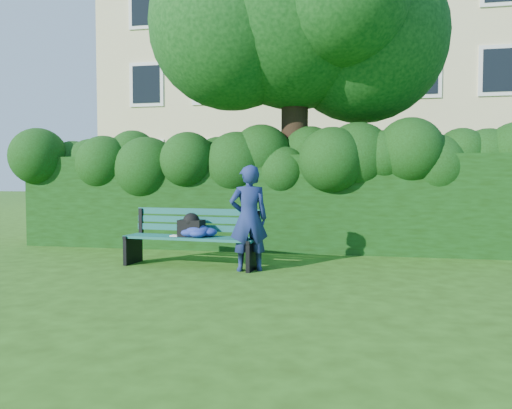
# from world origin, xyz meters

# --- Properties ---
(ground) EXTENTS (80.00, 80.00, 0.00)m
(ground) POSITION_xyz_m (0.00, 0.00, 0.00)
(ground) COLOR #294912
(ground) RESTS_ON ground
(apartment_building) EXTENTS (16.00, 8.08, 12.00)m
(apartment_building) POSITION_xyz_m (-0.00, 13.99, 6.00)
(apartment_building) COLOR beige
(apartment_building) RESTS_ON ground
(hedge) EXTENTS (10.00, 1.00, 1.80)m
(hedge) POSITION_xyz_m (0.00, 2.20, 0.90)
(hedge) COLOR black
(hedge) RESTS_ON ground
(tree) EXTENTS (5.74, 4.62, 6.59)m
(tree) POSITION_xyz_m (0.49, 2.74, 4.57)
(tree) COLOR black
(tree) RESTS_ON ground
(park_bench) EXTENTS (2.17, 0.77, 0.89)m
(park_bench) POSITION_xyz_m (-0.90, 0.11, 0.50)
(park_bench) COLOR #0D4344
(park_bench) RESTS_ON ground
(man_reading) EXTENTS (0.67, 0.55, 1.57)m
(man_reading) POSITION_xyz_m (0.03, -0.09, 0.78)
(man_reading) COLOR navy
(man_reading) RESTS_ON ground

